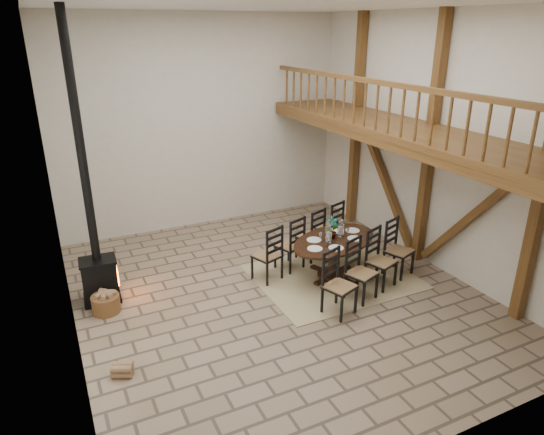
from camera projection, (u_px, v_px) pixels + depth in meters
name	position (u px, v px, depth m)	size (l,w,h in m)	color
ground	(276.00, 293.00, 9.10)	(8.00, 8.00, 0.00)	#8A735C
room_shell	(338.00, 128.00, 8.47)	(7.02, 8.02, 5.01)	beige
rug	(333.00, 276.00, 9.69)	(3.00, 2.50, 0.02)	#9F8866
dining_table	(333.00, 258.00, 9.55)	(3.06, 2.91, 1.28)	black
wood_stove	(95.00, 244.00, 8.45)	(0.67, 0.53, 5.00)	black
log_basket	(106.00, 303.00, 8.45)	(0.48, 0.48, 0.40)	brown
log_stack	(122.00, 370.00, 6.91)	(0.35, 0.30, 0.20)	#9F7D58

